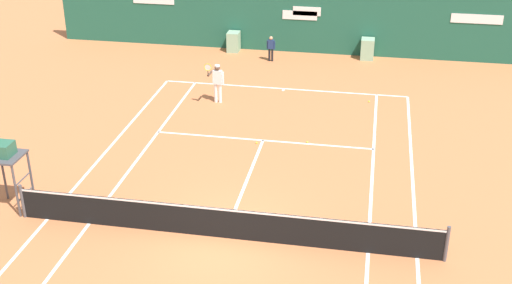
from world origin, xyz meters
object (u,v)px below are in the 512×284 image
at_px(umpire_chair, 4,156).
at_px(ball_kid_left_post, 271,47).
at_px(tennis_ball_by_sideline, 369,101).
at_px(tennis_ball_mid_court, 307,142).
at_px(player_on_baseline, 217,80).
at_px(tennis_ball_near_service_line, 257,143).

distance_m(umpire_chair, ball_kid_left_post, 15.83).
bearing_deg(tennis_ball_by_sideline, ball_kid_left_post, 137.41).
distance_m(ball_kid_left_post, tennis_ball_mid_court, 9.25).
bearing_deg(player_on_baseline, ball_kid_left_post, -100.33).
xyz_separation_m(tennis_ball_mid_court, tennis_ball_near_service_line, (-1.80, -0.40, 0.00)).
relative_size(player_on_baseline, tennis_ball_mid_court, 27.30).
bearing_deg(tennis_ball_near_service_line, tennis_ball_mid_court, 12.48).
height_order(umpire_chair, player_on_baseline, umpire_chair).
distance_m(player_on_baseline, tennis_ball_near_service_line, 4.33).
height_order(tennis_ball_mid_court, tennis_ball_by_sideline, same).
height_order(umpire_chair, tennis_ball_by_sideline, umpire_chair).
bearing_deg(tennis_ball_by_sideline, tennis_ball_near_service_line, -129.43).
distance_m(umpire_chair, player_on_baseline, 10.11).
xyz_separation_m(player_on_baseline, tennis_ball_near_service_line, (2.29, -3.56, -0.95)).
bearing_deg(tennis_ball_by_sideline, tennis_ball_mid_court, -115.72).
height_order(ball_kid_left_post, tennis_ball_mid_court, ball_kid_left_post).
bearing_deg(umpire_chair, tennis_ball_near_service_line, 131.23).
height_order(player_on_baseline, tennis_ball_mid_court, player_on_baseline).
bearing_deg(umpire_chair, tennis_ball_by_sideline, 135.12).
relative_size(umpire_chair, player_on_baseline, 1.38).
relative_size(player_on_baseline, tennis_ball_by_sideline, 27.30).
bearing_deg(umpire_chair, ball_kid_left_post, 159.82).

